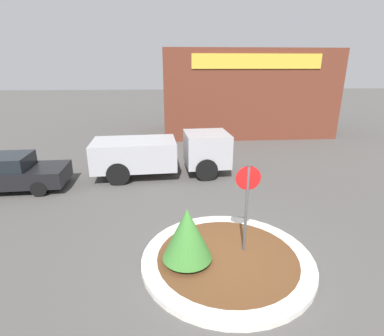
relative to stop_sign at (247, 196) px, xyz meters
The scene contains 7 objects.
ground_plane 1.81m from the stop_sign, 152.07° to the right, with size 120.00×120.00×0.00m, color #514F4C.
traffic_island 1.73m from the stop_sign, 152.07° to the right, with size 4.40×4.40×0.16m.
stop_sign is the anchor object (origin of this frame).
island_shrub 1.76m from the stop_sign, 166.05° to the right, with size 1.24×1.24×1.45m.
utility_truck 6.88m from the stop_sign, 109.36° to the left, with size 6.24×2.59×1.92m.
storefront_building 16.23m from the stop_sign, 76.99° to the left, with size 11.80×6.07×5.89m.
parked_sedan_black 9.97m from the stop_sign, 148.76° to the left, with size 4.52×2.08×1.45m.
Camera 1 is at (-1.38, -6.47, 4.81)m, focal length 28.00 mm.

